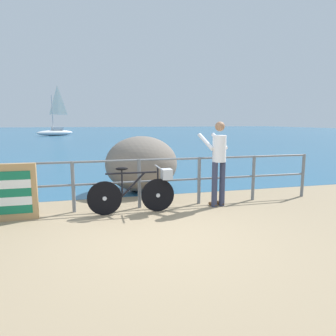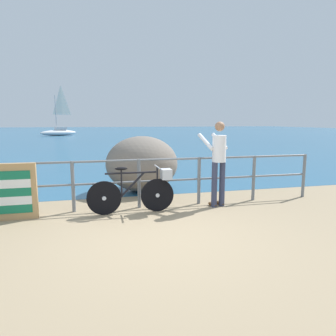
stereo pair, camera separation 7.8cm
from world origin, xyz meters
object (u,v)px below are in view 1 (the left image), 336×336
object	(u,v)px
bicycle	(139,190)
sailboat	(55,130)
folded_deckchair_stack	(12,192)
breakwater_boulder_main	(142,164)
person_at_railing	(218,160)

from	to	relation	value
bicycle	sailboat	xyz separation A→B (m)	(-5.12, 34.35, 0.24)
folded_deckchair_stack	bicycle	bearing A→B (deg)	-2.43
breakwater_boulder_main	sailboat	distance (m)	32.94
folded_deckchair_stack	breakwater_boulder_main	size ratio (longest dim) A/B	0.57
folded_deckchair_stack	breakwater_boulder_main	bearing A→B (deg)	33.83
bicycle	sailboat	distance (m)	34.73
folded_deckchair_stack	sailboat	distance (m)	34.37
bicycle	person_at_railing	size ratio (longest dim) A/B	0.96
bicycle	breakwater_boulder_main	world-z (taller)	breakwater_boulder_main
bicycle	folded_deckchair_stack	bearing A→B (deg)	177.91
person_at_railing	folded_deckchair_stack	size ratio (longest dim) A/B	1.71
breakwater_boulder_main	sailboat	xyz separation A→B (m)	(-5.47, 32.48, 0.00)
bicycle	sailboat	bearing A→B (deg)	98.82
folded_deckchair_stack	sailboat	world-z (taller)	sailboat
breakwater_boulder_main	person_at_railing	bearing A→B (deg)	-53.42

